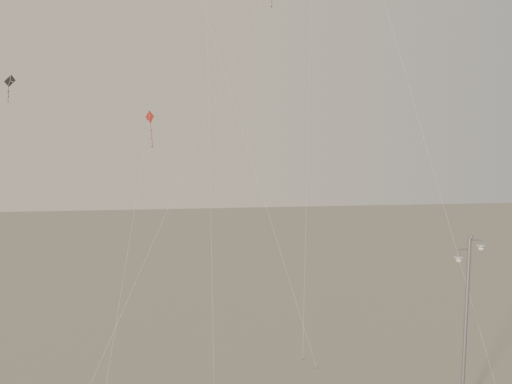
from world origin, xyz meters
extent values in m
cylinder|color=gray|center=(9.70, 3.06, 4.41)|extent=(0.32, 0.18, 8.83)
cylinder|color=gray|center=(9.83, 3.06, 8.88)|extent=(0.14, 0.14, 0.18)
cylinder|color=gray|center=(10.08, 3.04, 8.73)|extent=(0.50, 0.10, 0.07)
cylinder|color=gray|center=(10.33, 3.03, 8.58)|extent=(0.06, 0.06, 0.30)
ellipsoid|color=#B8B7B2|center=(10.33, 3.03, 8.43)|extent=(0.52, 0.52, 0.18)
cylinder|color=gray|center=(9.53, 3.05, 8.28)|extent=(0.60, 0.08, 0.07)
cylinder|color=gray|center=(9.23, 3.04, 8.08)|extent=(0.06, 0.06, 0.40)
ellipsoid|color=#B8B7B2|center=(9.23, 3.04, 7.88)|extent=(0.52, 0.52, 0.18)
cylinder|color=beige|center=(-3.94, 6.09, 11.48)|extent=(11.44, 15.57, 22.87)
cylinder|color=beige|center=(4.48, 15.26, 19.81)|extent=(2.14, 7.10, 39.52)
cylinder|color=gray|center=(3.41, 11.72, 0.05)|extent=(0.06, 0.06, 0.10)
cube|color=maroon|center=(-5.42, 9.71, 14.57)|extent=(0.47, 0.57, 0.70)
cylinder|color=maroon|center=(-5.34, 9.83, 13.58)|extent=(0.14, 0.19, 1.36)
cylinder|color=beige|center=(-6.65, 2.61, 7.31)|extent=(2.46, 14.21, 14.53)
cylinder|color=beige|center=(8.64, 6.07, 13.05)|extent=(7.42, 3.19, 26.01)
cylinder|color=beige|center=(-0.56, 17.74, 16.98)|extent=(8.97, 15.24, 33.86)
cylinder|color=gray|center=(3.92, 10.12, 0.05)|extent=(0.06, 0.06, 0.10)
cube|color=#2D2725|center=(-11.98, 6.79, 16.31)|extent=(0.48, 0.39, 0.59)
cylinder|color=#2D2725|center=(-12.10, 6.89, 15.66)|extent=(0.12, 0.10, 0.79)
cylinder|color=beige|center=(-1.84, 15.58, 13.27)|extent=(0.82, 16.14, 26.45)
camera|label=1|loc=(-4.96, -28.92, 14.86)|focal=50.00mm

